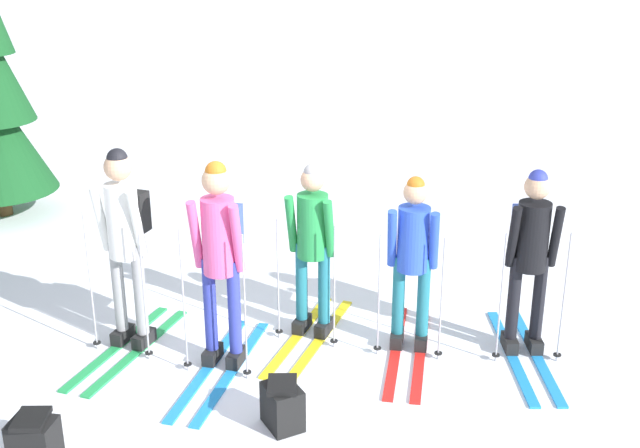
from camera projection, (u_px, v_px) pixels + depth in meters
ground_plane at (293, 351)px, 7.25m from camera, size 400.00×400.00×0.00m
skier_in_white at (125, 236)px, 6.99m from camera, size 0.86×1.63×1.85m
skier_in_pink at (220, 252)px, 6.68m from camera, size 0.74×1.77×1.84m
skier_in_green at (312, 245)px, 7.24m from camera, size 0.86×1.65×1.66m
skier_in_blue at (413, 255)px, 7.01m from camera, size 0.62×1.71×1.62m
skier_in_black at (530, 252)px, 6.92m from camera, size 0.61×1.66×1.70m
backpack_on_snow_front at (282, 405)px, 6.11m from camera, size 0.36×0.39×0.38m
backpack_on_snow_beside at (34, 440)px, 5.69m from camera, size 0.36×0.29×0.38m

